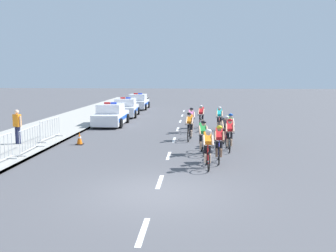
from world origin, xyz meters
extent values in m
plane|color=#4C4C51|center=(0.00, 0.00, 0.00)|extent=(160.00, 160.00, 0.00)
cube|color=#A3A099|center=(-8.03, 14.00, 0.06)|extent=(4.65, 60.00, 0.12)
cube|color=#9E9E99|center=(-5.79, 14.00, 0.07)|extent=(0.16, 60.00, 0.13)
cube|color=white|center=(0.00, -2.88, 0.00)|extent=(0.14, 1.60, 0.01)
cube|color=white|center=(0.00, 1.12, 0.00)|extent=(0.14, 1.60, 0.01)
cube|color=white|center=(0.00, 5.12, 0.00)|extent=(0.14, 1.60, 0.01)
cube|color=white|center=(0.00, 9.12, 0.00)|extent=(0.14, 1.60, 0.01)
cube|color=white|center=(0.00, 13.12, 0.00)|extent=(0.14, 1.60, 0.01)
cube|color=white|center=(0.00, 17.12, 0.00)|extent=(0.14, 1.60, 0.01)
cube|color=white|center=(0.00, 21.12, 0.00)|extent=(0.14, 1.60, 0.01)
cube|color=white|center=(0.00, 25.12, 0.00)|extent=(0.14, 1.60, 0.01)
torus|color=black|center=(1.63, 2.58, 0.36)|extent=(0.08, 0.73, 0.72)
cylinder|color=#99999E|center=(1.63, 2.58, 0.36)|extent=(0.06, 0.06, 0.06)
torus|color=black|center=(1.59, 3.58, 0.36)|extent=(0.08, 0.73, 0.72)
cylinder|color=#99999E|center=(1.59, 3.58, 0.36)|extent=(0.06, 0.06, 0.06)
cylinder|color=#B21919|center=(1.61, 3.03, 0.90)|extent=(0.06, 0.55, 0.04)
cylinder|color=#B21919|center=(1.62, 2.85, 0.58)|extent=(0.06, 0.48, 0.63)
cylinder|color=#B21919|center=(1.60, 3.23, 0.60)|extent=(0.04, 0.04, 0.65)
cylinder|color=black|center=(1.63, 2.68, 0.88)|extent=(0.42, 0.05, 0.03)
cube|color=black|center=(1.60, 3.23, 0.94)|extent=(0.11, 0.22, 0.05)
cube|color=orange|center=(1.61, 3.10, 1.14)|extent=(0.31, 0.56, 0.44)
cube|color=black|center=(1.60, 3.22, 0.98)|extent=(0.29, 0.21, 0.18)
cylinder|color=black|center=(1.70, 3.17, 0.64)|extent=(0.12, 0.23, 0.40)
cylinder|color=beige|center=(1.70, 3.09, 0.37)|extent=(0.10, 0.16, 0.36)
cylinder|color=black|center=(1.52, 3.16, 0.64)|extent=(0.12, 0.17, 0.40)
cylinder|color=beige|center=(1.52, 3.08, 0.37)|extent=(0.10, 0.13, 0.36)
cylinder|color=beige|center=(1.78, 2.90, 1.09)|extent=(0.09, 0.40, 0.35)
cylinder|color=beige|center=(1.46, 2.88, 1.09)|extent=(0.09, 0.40, 0.35)
sphere|color=beige|center=(1.62, 2.80, 1.38)|extent=(0.19, 0.19, 0.19)
ellipsoid|color=white|center=(1.62, 2.79, 1.45)|extent=(0.24, 0.32, 0.24)
torus|color=black|center=(2.07, 3.62, 0.36)|extent=(0.07, 0.73, 0.72)
cylinder|color=#99999E|center=(2.07, 3.62, 0.36)|extent=(0.06, 0.06, 0.06)
torus|color=black|center=(2.11, 4.62, 0.36)|extent=(0.07, 0.73, 0.72)
cylinder|color=#99999E|center=(2.11, 4.62, 0.36)|extent=(0.06, 0.06, 0.06)
cylinder|color=#1E1E99|center=(2.09, 4.07, 0.90)|extent=(0.06, 0.55, 0.04)
cylinder|color=#1E1E99|center=(2.08, 3.89, 0.58)|extent=(0.06, 0.48, 0.63)
cylinder|color=#1E1E99|center=(2.10, 4.27, 0.60)|extent=(0.04, 0.04, 0.65)
cylinder|color=black|center=(2.08, 3.72, 0.88)|extent=(0.42, 0.05, 0.03)
cube|color=black|center=(2.10, 4.27, 0.94)|extent=(0.11, 0.22, 0.05)
cube|color=red|center=(2.09, 4.14, 1.14)|extent=(0.30, 0.55, 0.46)
cube|color=black|center=(2.10, 4.26, 0.98)|extent=(0.29, 0.21, 0.18)
cylinder|color=black|center=(2.19, 4.20, 0.64)|extent=(0.12, 0.23, 0.40)
cylinder|color=#9E7051|center=(2.18, 4.12, 0.37)|extent=(0.10, 0.16, 0.36)
cylinder|color=black|center=(2.01, 4.21, 0.64)|extent=(0.12, 0.17, 0.40)
cylinder|color=#9E7051|center=(2.00, 4.13, 0.37)|extent=(0.10, 0.13, 0.36)
cylinder|color=#9E7051|center=(2.25, 3.92, 1.09)|extent=(0.09, 0.40, 0.35)
cylinder|color=#9E7051|center=(1.93, 3.93, 1.09)|extent=(0.09, 0.40, 0.35)
sphere|color=#9E7051|center=(2.08, 3.84, 1.38)|extent=(0.19, 0.19, 0.19)
ellipsoid|color=yellow|center=(2.08, 3.83, 1.45)|extent=(0.24, 0.32, 0.24)
torus|color=black|center=(1.51, 5.16, 0.36)|extent=(0.11, 0.73, 0.72)
cylinder|color=#99999E|center=(1.51, 5.16, 0.36)|extent=(0.07, 0.07, 0.06)
torus|color=black|center=(1.42, 6.16, 0.36)|extent=(0.11, 0.73, 0.72)
cylinder|color=#99999E|center=(1.42, 6.16, 0.36)|extent=(0.07, 0.07, 0.06)
cylinder|color=silver|center=(1.47, 5.61, 0.90)|extent=(0.09, 0.55, 0.04)
cylinder|color=silver|center=(1.49, 5.43, 0.58)|extent=(0.08, 0.48, 0.63)
cylinder|color=silver|center=(1.45, 5.81, 0.60)|extent=(0.04, 0.04, 0.65)
cylinder|color=black|center=(1.50, 5.26, 0.88)|extent=(0.42, 0.07, 0.03)
cube|color=black|center=(1.45, 5.81, 0.94)|extent=(0.12, 0.23, 0.05)
cube|color=green|center=(1.47, 5.68, 1.14)|extent=(0.33, 0.57, 0.45)
cube|color=black|center=(1.46, 5.80, 0.98)|extent=(0.30, 0.22, 0.18)
cylinder|color=black|center=(1.55, 5.76, 0.64)|extent=(0.13, 0.23, 0.40)
cylinder|color=tan|center=(1.56, 5.68, 0.37)|extent=(0.10, 0.16, 0.36)
cylinder|color=black|center=(1.37, 5.74, 0.64)|extent=(0.12, 0.18, 0.40)
cylinder|color=tan|center=(1.38, 5.66, 0.37)|extent=(0.10, 0.13, 0.36)
cylinder|color=tan|center=(1.64, 5.48, 1.09)|extent=(0.11, 0.41, 0.35)
cylinder|color=tan|center=(1.33, 5.46, 1.09)|extent=(0.11, 0.41, 0.35)
sphere|color=tan|center=(1.49, 5.39, 1.38)|extent=(0.19, 0.19, 0.19)
ellipsoid|color=black|center=(1.49, 5.38, 1.45)|extent=(0.26, 0.33, 0.24)
torus|color=black|center=(2.69, 5.95, 0.36)|extent=(0.08, 0.73, 0.72)
cylinder|color=#99999E|center=(2.69, 5.95, 0.36)|extent=(0.06, 0.06, 0.06)
torus|color=black|center=(2.73, 6.95, 0.36)|extent=(0.08, 0.73, 0.72)
cylinder|color=#99999E|center=(2.73, 6.95, 0.36)|extent=(0.06, 0.06, 0.06)
cylinder|color=silver|center=(2.71, 6.40, 0.90)|extent=(0.06, 0.55, 0.04)
cylinder|color=silver|center=(2.70, 6.22, 0.58)|extent=(0.06, 0.48, 0.63)
cylinder|color=silver|center=(2.72, 6.60, 0.60)|extent=(0.04, 0.04, 0.65)
cylinder|color=black|center=(2.69, 6.05, 0.88)|extent=(0.42, 0.05, 0.03)
cube|color=black|center=(2.72, 6.60, 0.94)|extent=(0.11, 0.22, 0.05)
cube|color=red|center=(2.71, 6.47, 1.14)|extent=(0.31, 0.56, 0.46)
cube|color=black|center=(2.72, 6.59, 0.98)|extent=(0.29, 0.21, 0.18)
cylinder|color=black|center=(2.80, 6.53, 0.64)|extent=(0.12, 0.23, 0.40)
cylinder|color=tan|center=(2.80, 6.45, 0.37)|extent=(0.10, 0.16, 0.36)
cylinder|color=black|center=(2.62, 6.54, 0.64)|extent=(0.12, 0.17, 0.40)
cylinder|color=tan|center=(2.62, 6.46, 0.37)|extent=(0.10, 0.13, 0.36)
cylinder|color=tan|center=(2.86, 6.25, 1.09)|extent=(0.10, 0.40, 0.35)
cylinder|color=tan|center=(2.54, 6.27, 1.09)|extent=(0.10, 0.40, 0.35)
sphere|color=tan|center=(2.70, 6.17, 1.38)|extent=(0.19, 0.19, 0.19)
ellipsoid|color=red|center=(2.70, 6.16, 1.45)|extent=(0.24, 0.33, 0.24)
torus|color=black|center=(2.64, 7.08, 0.36)|extent=(0.11, 0.72, 0.72)
cylinder|color=#99999E|center=(2.64, 7.08, 0.36)|extent=(0.07, 0.07, 0.06)
torus|color=black|center=(2.54, 8.08, 0.36)|extent=(0.11, 0.72, 0.72)
cylinder|color=#99999E|center=(2.54, 8.08, 0.36)|extent=(0.07, 0.07, 0.06)
cylinder|color=#B21919|center=(2.60, 7.53, 0.90)|extent=(0.09, 0.55, 0.04)
cylinder|color=#B21919|center=(2.61, 7.36, 0.58)|extent=(0.09, 0.48, 0.63)
cylinder|color=#B21919|center=(2.58, 7.73, 0.60)|extent=(0.04, 0.04, 0.65)
cylinder|color=black|center=(2.63, 7.18, 0.88)|extent=(0.42, 0.07, 0.03)
cube|color=black|center=(2.58, 7.73, 0.94)|extent=(0.12, 0.23, 0.05)
cube|color=black|center=(2.59, 7.61, 1.14)|extent=(0.33, 0.57, 0.47)
cube|color=black|center=(2.58, 7.72, 0.98)|extent=(0.30, 0.23, 0.18)
cylinder|color=black|center=(2.67, 7.68, 0.64)|extent=(0.13, 0.23, 0.40)
cylinder|color=tan|center=(2.68, 7.60, 0.37)|extent=(0.10, 0.16, 0.36)
cylinder|color=black|center=(2.49, 7.66, 0.64)|extent=(0.13, 0.18, 0.40)
cylinder|color=tan|center=(2.50, 7.58, 0.37)|extent=(0.10, 0.13, 0.36)
cylinder|color=tan|center=(2.77, 7.41, 1.09)|extent=(0.11, 0.41, 0.35)
cylinder|color=tan|center=(2.45, 7.38, 1.09)|extent=(0.11, 0.41, 0.35)
sphere|color=tan|center=(2.62, 7.31, 1.38)|extent=(0.19, 0.19, 0.19)
ellipsoid|color=white|center=(2.62, 7.30, 1.45)|extent=(0.26, 0.34, 0.24)
torus|color=black|center=(2.93, 8.18, 0.36)|extent=(0.08, 0.73, 0.72)
cylinder|color=#99999E|center=(2.93, 8.18, 0.36)|extent=(0.06, 0.06, 0.06)
torus|color=black|center=(2.88, 9.18, 0.36)|extent=(0.08, 0.73, 0.72)
cylinder|color=#99999E|center=(2.88, 9.18, 0.36)|extent=(0.06, 0.06, 0.06)
cylinder|color=black|center=(2.90, 8.63, 0.90)|extent=(0.06, 0.55, 0.04)
cylinder|color=black|center=(2.91, 8.46, 0.58)|extent=(0.06, 0.48, 0.63)
cylinder|color=black|center=(2.89, 8.83, 0.60)|extent=(0.04, 0.04, 0.65)
cylinder|color=black|center=(2.92, 8.28, 0.88)|extent=(0.42, 0.05, 0.03)
cube|color=black|center=(2.89, 8.83, 0.94)|extent=(0.11, 0.22, 0.05)
cube|color=green|center=(2.90, 8.71, 1.14)|extent=(0.31, 0.56, 0.46)
cube|color=black|center=(2.90, 8.82, 0.98)|extent=(0.29, 0.21, 0.18)
cylinder|color=black|center=(2.99, 8.77, 0.64)|extent=(0.12, 0.23, 0.40)
cylinder|color=beige|center=(2.99, 8.69, 0.37)|extent=(0.10, 0.16, 0.36)
cylinder|color=black|center=(2.81, 8.77, 0.64)|extent=(0.12, 0.17, 0.40)
cylinder|color=beige|center=(2.81, 8.69, 0.37)|extent=(0.10, 0.13, 0.36)
cylinder|color=beige|center=(3.07, 8.50, 1.09)|extent=(0.09, 0.40, 0.35)
cylinder|color=beige|center=(2.75, 8.48, 1.09)|extent=(0.09, 0.40, 0.35)
sphere|color=beige|center=(2.91, 8.41, 1.38)|extent=(0.19, 0.19, 0.19)
ellipsoid|color=blue|center=(2.92, 8.40, 1.45)|extent=(0.24, 0.32, 0.24)
torus|color=black|center=(0.78, 8.58, 0.36)|extent=(0.13, 0.72, 0.72)
cylinder|color=#99999E|center=(0.78, 8.58, 0.36)|extent=(0.07, 0.07, 0.06)
torus|color=black|center=(0.90, 9.58, 0.36)|extent=(0.13, 0.72, 0.72)
cylinder|color=#99999E|center=(0.90, 9.58, 0.36)|extent=(0.07, 0.07, 0.06)
cylinder|color=black|center=(0.83, 9.03, 0.90)|extent=(0.10, 0.55, 0.04)
cylinder|color=black|center=(0.81, 8.86, 0.58)|extent=(0.10, 0.48, 0.63)
cylinder|color=black|center=(0.86, 9.23, 0.60)|extent=(0.04, 0.04, 0.65)
cylinder|color=black|center=(0.79, 8.68, 0.88)|extent=(0.42, 0.08, 0.03)
cube|color=black|center=(0.86, 9.23, 0.94)|extent=(0.13, 0.23, 0.05)
cube|color=orange|center=(0.84, 9.10, 1.14)|extent=(0.34, 0.57, 0.47)
cube|color=black|center=(0.86, 9.22, 0.98)|extent=(0.30, 0.23, 0.18)
cylinder|color=black|center=(0.94, 9.16, 0.64)|extent=(0.14, 0.23, 0.40)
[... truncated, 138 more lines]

